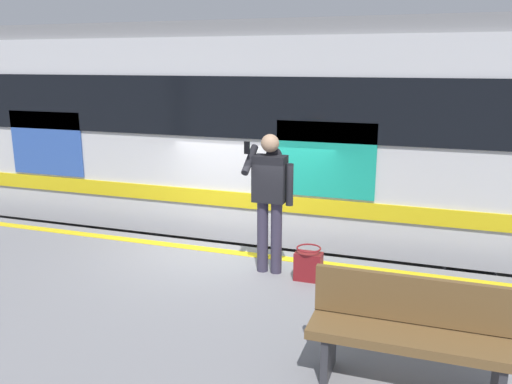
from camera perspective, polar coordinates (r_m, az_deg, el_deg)
The scene contains 9 objects.
ground_plane at distance 8.13m, azimuth -1.65°, elevation -13.17°, with size 23.90×23.90×0.00m, color #3D3D3F.
platform at distance 6.26m, azimuth -8.38°, elevation -16.40°, with size 14.44×3.99×1.11m, color gray.
safety_line at distance 7.43m, azimuth -2.53°, elevation -6.52°, with size 14.15×0.16×0.01m, color yellow.
track_rail_near at distance 9.17m, azimuth 1.12°, elevation -9.37°, with size 18.77×0.08×0.16m, color slate.
track_rail_far at distance 10.44m, azimuth 3.55°, elevation -6.41°, with size 18.77×0.08×0.16m, color slate.
train_carriage at distance 9.61m, azimuth -4.97°, elevation 7.31°, with size 13.75×2.91×4.13m.
passenger at distance 6.47m, azimuth 1.53°, elevation 0.02°, with size 0.57×0.55×1.75m.
handbag at distance 6.50m, azimuth 5.67°, elevation -7.84°, with size 0.33×0.30×0.42m.
bench at distance 4.57m, azimuth 16.52°, elevation -14.08°, with size 1.65×0.44×0.90m.
Camera 1 is at (-2.56, 6.77, 3.69)m, focal length 37.06 mm.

